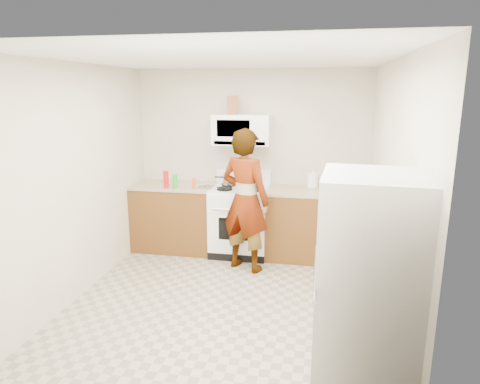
% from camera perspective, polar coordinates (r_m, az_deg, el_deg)
% --- Properties ---
extents(floor, '(3.60, 3.60, 0.00)m').
position_cam_1_polar(floor, '(4.70, -2.23, -14.69)').
color(floor, gray).
rests_on(floor, ground).
extents(back_wall, '(3.20, 0.02, 2.50)m').
position_cam_1_polar(back_wall, '(5.98, 1.51, 4.16)').
color(back_wall, beige).
rests_on(back_wall, floor).
extents(right_wall, '(0.02, 3.60, 2.50)m').
position_cam_1_polar(right_wall, '(4.20, 19.27, -0.62)').
color(right_wall, beige).
rests_on(right_wall, floor).
extents(cabinet_left, '(1.12, 0.62, 0.90)m').
position_cam_1_polar(cabinet_left, '(6.13, -8.65, -3.44)').
color(cabinet_left, brown).
rests_on(cabinet_left, floor).
extents(counter_left, '(1.14, 0.64, 0.03)m').
position_cam_1_polar(counter_left, '(6.01, -8.81, 0.83)').
color(counter_left, tan).
rests_on(counter_left, cabinet_left).
extents(cabinet_right, '(0.80, 0.62, 0.90)m').
position_cam_1_polar(cabinet_right, '(5.81, 7.63, -4.37)').
color(cabinet_right, brown).
rests_on(cabinet_right, floor).
extents(counter_right, '(0.82, 0.64, 0.03)m').
position_cam_1_polar(counter_right, '(5.68, 7.78, 0.12)').
color(counter_right, tan).
rests_on(counter_right, cabinet_right).
extents(gas_range, '(0.76, 0.65, 1.13)m').
position_cam_1_polar(gas_range, '(5.88, 0.01, -3.67)').
color(gas_range, white).
rests_on(gas_range, floor).
extents(microwave, '(0.76, 0.38, 0.40)m').
position_cam_1_polar(microwave, '(5.76, 0.25, 8.32)').
color(microwave, white).
rests_on(microwave, back_wall).
extents(person, '(0.76, 0.65, 1.78)m').
position_cam_1_polar(person, '(5.26, 0.71, -1.16)').
color(person, tan).
rests_on(person, floor).
extents(fridge, '(0.75, 0.75, 1.70)m').
position_cam_1_polar(fridge, '(3.10, 16.97, -13.34)').
color(fridge, silver).
rests_on(fridge, floor).
extents(kettle, '(0.19, 0.19, 0.18)m').
position_cam_1_polar(kettle, '(5.86, 9.68, 1.55)').
color(kettle, white).
rests_on(kettle, counter_right).
extents(jug, '(0.16, 0.16, 0.24)m').
position_cam_1_polar(jug, '(5.73, -0.98, 11.50)').
color(jug, brown).
rests_on(jug, microwave).
extents(saucepan, '(0.25, 0.25, 0.11)m').
position_cam_1_polar(saucepan, '(5.86, -1.29, 1.59)').
color(saucepan, '#AAAAAE').
rests_on(saucepan, gas_range).
extents(tray, '(0.29, 0.23, 0.05)m').
position_cam_1_polar(tray, '(5.62, 0.49, 0.48)').
color(tray, white).
rests_on(tray, gas_range).
extents(bottle_spray, '(0.07, 0.07, 0.23)m').
position_cam_1_polar(bottle_spray, '(5.79, -9.83, 1.65)').
color(bottle_spray, red).
rests_on(bottle_spray, counter_left).
extents(bottle_hot_sauce, '(0.05, 0.05, 0.15)m').
position_cam_1_polar(bottle_hot_sauce, '(5.67, -6.16, 1.11)').
color(bottle_hot_sauce, '#D64817').
rests_on(bottle_hot_sauce, counter_left).
extents(bottle_green_cap, '(0.07, 0.07, 0.20)m').
position_cam_1_polar(bottle_green_cap, '(5.73, -8.65, 1.39)').
color(bottle_green_cap, green).
rests_on(bottle_green_cap, counter_left).
extents(pot_lid, '(0.33, 0.33, 0.01)m').
position_cam_1_polar(pot_lid, '(5.80, -4.34, 0.73)').
color(pot_lid, silver).
rests_on(pot_lid, counter_left).
extents(broom, '(0.17, 0.24, 1.23)m').
position_cam_1_polar(broom, '(5.33, 16.91, -4.53)').
color(broom, silver).
rests_on(broom, floor).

